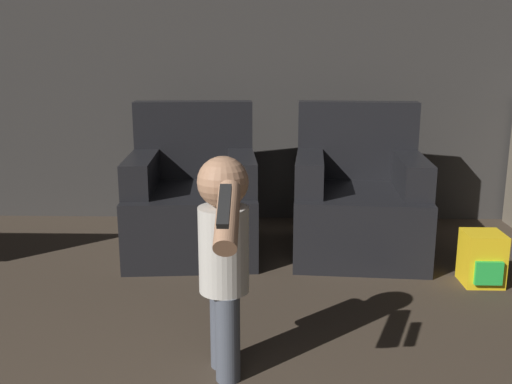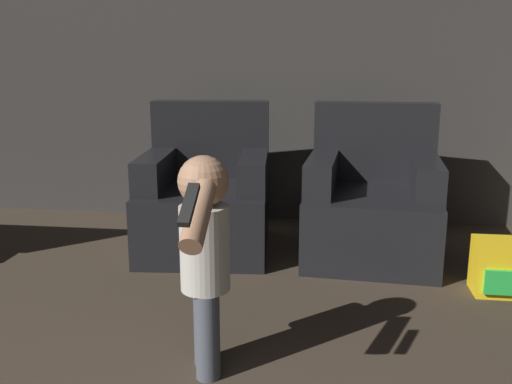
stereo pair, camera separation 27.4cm
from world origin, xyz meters
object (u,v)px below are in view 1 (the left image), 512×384
at_px(armchair_right, 358,201).
at_px(toy_backpack, 482,259).
at_px(armchair_left, 193,200).
at_px(person_toddler, 224,250).

height_order(armchair_right, toy_backpack, armchair_right).
height_order(armchair_left, toy_backpack, armchair_left).
relative_size(armchair_right, toy_backpack, 3.20).
bearing_deg(person_toddler, toy_backpack, -71.07).
bearing_deg(armchair_right, armchair_left, -175.73).
distance_m(armchair_left, armchair_right, 1.02).
xyz_separation_m(armchair_right, toy_backpack, (0.58, -0.54, -0.17)).
bearing_deg(armchair_left, person_toddler, -82.66).
relative_size(armchair_left, person_toddler, 1.07).
bearing_deg(person_toddler, armchair_left, -4.53).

